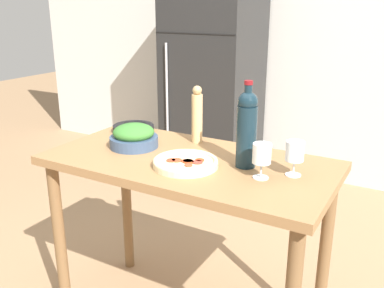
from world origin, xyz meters
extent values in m
cube|color=silver|center=(0.00, 2.26, 1.30)|extent=(6.40, 0.06, 2.60)
cube|color=black|center=(-0.82, 1.86, 0.92)|extent=(0.73, 0.71, 1.83)
cube|color=black|center=(-0.82, 1.50, 1.32)|extent=(0.72, 0.01, 0.01)
cylinder|color=#B2B2B7|center=(-1.08, 1.49, 0.83)|extent=(0.02, 0.02, 0.83)
cube|color=olive|center=(0.00, 0.00, 0.87)|extent=(1.27, 0.64, 0.04)
cylinder|color=brown|center=(-0.58, -0.26, 0.43)|extent=(0.06, 0.06, 0.85)
cylinder|color=brown|center=(-0.58, 0.26, 0.43)|extent=(0.06, 0.06, 0.85)
cylinder|color=brown|center=(0.58, 0.26, 0.43)|extent=(0.06, 0.06, 0.85)
cylinder|color=#142833|center=(0.25, 0.04, 1.02)|extent=(0.08, 0.08, 0.26)
sphere|color=#142833|center=(0.25, 0.04, 1.17)|extent=(0.08, 0.08, 0.08)
cylinder|color=#142833|center=(0.25, 0.04, 1.21)|extent=(0.03, 0.03, 0.07)
cylinder|color=maroon|center=(0.25, 0.04, 1.25)|extent=(0.04, 0.04, 0.02)
cylinder|color=silver|center=(0.36, -0.05, 0.89)|extent=(0.06, 0.06, 0.00)
cylinder|color=silver|center=(0.36, -0.05, 0.93)|extent=(0.01, 0.01, 0.06)
cylinder|color=white|center=(0.36, -0.05, 1.00)|extent=(0.07, 0.07, 0.08)
cylinder|color=maroon|center=(0.36, -0.05, 0.97)|extent=(0.06, 0.06, 0.03)
cylinder|color=silver|center=(0.46, 0.04, 0.89)|extent=(0.06, 0.06, 0.00)
cylinder|color=silver|center=(0.46, 0.04, 0.93)|extent=(0.01, 0.01, 0.06)
cylinder|color=white|center=(0.46, 0.04, 1.00)|extent=(0.07, 0.07, 0.08)
cylinder|color=maroon|center=(0.46, 0.04, 0.96)|extent=(0.06, 0.06, 0.01)
cylinder|color=tan|center=(-0.09, 0.23, 1.01)|extent=(0.05, 0.05, 0.24)
sphere|color=tan|center=(-0.09, 0.23, 1.15)|extent=(0.05, 0.05, 0.05)
cylinder|color=#384C6B|center=(-0.31, 0.02, 0.92)|extent=(0.23, 0.23, 0.05)
ellipsoid|color=#38752D|center=(-0.31, 0.02, 0.97)|extent=(0.20, 0.20, 0.08)
cylinder|color=beige|center=(0.04, -0.09, 0.90)|extent=(0.27, 0.27, 0.02)
torus|color=beige|center=(0.04, -0.09, 0.92)|extent=(0.27, 0.27, 0.02)
cylinder|color=red|center=(0.09, -0.08, 0.92)|extent=(0.04, 0.04, 0.01)
cylinder|color=#D1421C|center=(0.05, -0.09, 0.92)|extent=(0.04, 0.04, 0.01)
cylinder|color=red|center=(0.05, -0.08, 0.92)|extent=(0.04, 0.04, 0.01)
cylinder|color=red|center=(-0.02, -0.11, 0.92)|extent=(0.04, 0.04, 0.01)
cylinder|color=#D94322|center=(0.04, -0.09, 0.92)|extent=(0.03, 0.03, 0.01)
cylinder|color=#D8452A|center=(0.07, -0.12, 0.92)|extent=(0.03, 0.03, 0.01)
cylinder|color=#E74527|center=(0.00, -0.10, 0.92)|extent=(0.04, 0.04, 0.01)
cylinder|color=#DF431A|center=(0.04, -0.08, 0.92)|extent=(0.03, 0.03, 0.01)
cylinder|color=red|center=(0.08, -0.05, 0.92)|extent=(0.04, 0.04, 0.01)
cylinder|color=black|center=(-0.47, 0.22, 0.91)|extent=(0.22, 0.22, 0.03)
cylinder|color=black|center=(-0.47, 0.22, 0.91)|extent=(0.18, 0.18, 0.03)
cube|color=black|center=(-0.36, 0.08, 0.92)|extent=(0.10, 0.12, 0.02)
camera|label=1|loc=(0.89, -1.53, 1.55)|focal=40.00mm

